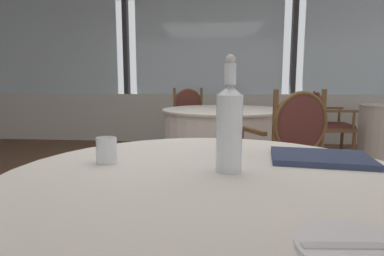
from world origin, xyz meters
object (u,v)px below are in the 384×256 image
side_plate (358,250)px  dining_chair_1_1 (191,117)px  water_bottle (229,125)px  wine_glass (227,113)px  water_tumbler (107,150)px  dining_chair_1_0 (289,146)px  dining_chair_0_0 (326,120)px  menu_book (320,158)px

side_plate → dining_chair_1_1: size_ratio=0.20×
water_bottle → wine_glass: bearing=89.5°
side_plate → water_tumbler: size_ratio=2.27×
side_plate → water_bottle: water_bottle is taller
wine_glass → water_tumbler: (-0.40, -0.19, -0.11)m
dining_chair_1_0 → water_bottle: bearing=136.1°
water_tumbler → dining_chair_1_1: bearing=90.1°
dining_chair_0_0 → dining_chair_1_1: 1.80m
wine_glass → menu_book: 0.36m
water_bottle → dining_chair_0_0: water_bottle is taller
side_plate → menu_book: (0.13, 0.59, 0.01)m
water_bottle → menu_book: (0.32, 0.15, -0.13)m
water_tumbler → dining_chair_1_1: (-0.01, 3.27, -0.23)m
side_plate → dining_chair_1_0: bearing=80.5°
water_tumbler → dining_chair_0_0: 3.64m
water_bottle → water_tumbler: water_bottle is taller
menu_book → dining_chair_1_0: dining_chair_1_0 is taller
water_bottle → wine_glass: (0.00, 0.26, 0.01)m
water_bottle → water_tumbler: 0.42m
side_plate → wine_glass: 0.74m
wine_glass → menu_book: wine_glass is taller
water_tumbler → menu_book: water_tumbler is taller
wine_glass → dining_chair_1_1: (-0.41, 3.08, -0.34)m
menu_book → water_bottle: bearing=-145.9°
dining_chair_1_0 → water_tumbler: bearing=121.2°
wine_glass → dining_chair_1_0: 1.25m
dining_chair_0_0 → menu_book: bearing=-107.5°
dining_chair_1_1 → wine_glass: bearing=-16.7°
wine_glass → dining_chair_1_1: 3.13m
water_tumbler → water_bottle: bearing=-9.7°
wine_glass → dining_chair_1_1: dining_chair_1_1 is taller
water_bottle → dining_chair_1_0: (0.49, 1.36, -0.33)m
side_plate → water_bottle: size_ratio=0.56×
wine_glass → dining_chair_1_0: (0.48, 1.10, -0.34)m
side_plate → wine_glass: bearing=104.5°
wine_glass → menu_book: size_ratio=0.63×
side_plate → water_tumbler: (-0.59, 0.51, 0.04)m
water_bottle → wine_glass: 0.26m
water_bottle → wine_glass: size_ratio=1.70×
wine_glass → dining_chair_1_0: dining_chair_1_0 is taller
side_plate → menu_book: menu_book is taller
water_tumbler → dining_chair_0_0: dining_chair_0_0 is taller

